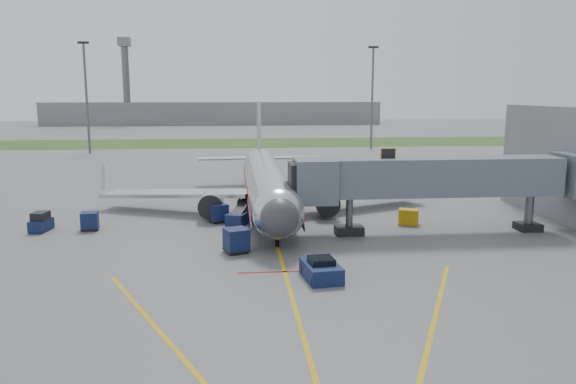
{
  "coord_description": "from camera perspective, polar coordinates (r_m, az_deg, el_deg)",
  "views": [
    {
      "loc": [
        -3.06,
        -37.96,
        11.16
      ],
      "look_at": [
        1.27,
        6.89,
        3.2
      ],
      "focal_mm": 35.0,
      "sensor_mm": 36.0,
      "label": 1
    }
  ],
  "objects": [
    {
      "name": "belt_loader",
      "position": [
        49.45,
        -4.73,
        -2.39
      ],
      "size": [
        2.95,
        4.75,
        2.26
      ],
      "color": "#0D0F3C",
      "rests_on": "ground"
    },
    {
      "name": "distant_terminal",
      "position": [
        208.2,
        -7.5,
        7.96
      ],
      "size": [
        120.0,
        14.0,
        8.0
      ],
      "primitive_type": "cube",
      "color": "slate",
      "rests_on": "ground"
    },
    {
      "name": "apron_markings",
      "position": [
        32.68,
        0.19,
        -9.94
      ],
      "size": [
        21.52,
        50.0,
        0.01
      ],
      "color": "gold",
      "rests_on": "ground"
    },
    {
      "name": "light_mast_right",
      "position": [
        116.4,
        8.55,
        9.72
      ],
      "size": [
        2.0,
        0.44,
        20.4
      ],
      "color": "#595B60",
      "rests_on": "ground"
    },
    {
      "name": "baggage_cart_a",
      "position": [
        40.03,
        -5.27,
        -4.91
      ],
      "size": [
        2.05,
        2.05,
        1.72
      ],
      "color": "#0D0F3C",
      "rests_on": "ground"
    },
    {
      "name": "ground",
      "position": [
        39.69,
        -0.88,
        -6.31
      ],
      "size": [
        400.0,
        400.0,
        0.0
      ],
      "primitive_type": "plane",
      "color": "#565659",
      "rests_on": "ground"
    },
    {
      "name": "light_mast_left",
      "position": [
        111.27,
        -19.8,
        9.24
      ],
      "size": [
        2.0,
        0.44,
        20.4
      ],
      "color": "#595B60",
      "rests_on": "ground"
    },
    {
      "name": "control_tower",
      "position": [
        206.39,
        -16.15,
        11.34
      ],
      "size": [
        4.0,
        4.0,
        30.0
      ],
      "color": "#595B60",
      "rests_on": "ground"
    },
    {
      "name": "baggage_tug",
      "position": [
        50.27,
        -23.81,
        -2.86
      ],
      "size": [
        1.51,
        2.42,
        1.59
      ],
      "color": "#0D0F3C",
      "rests_on": "ground"
    },
    {
      "name": "ground_power_cart",
      "position": [
        49.44,
        12.15,
        -2.49
      ],
      "size": [
        1.94,
        1.64,
        1.32
      ],
      "color": "#D5980C",
      "rests_on": "ground"
    },
    {
      "name": "jet_bridge",
      "position": [
        46.3,
        14.66,
        1.38
      ],
      "size": [
        25.3,
        4.0,
        6.9
      ],
      "color": "slate",
      "rests_on": "ground"
    },
    {
      "name": "airliner",
      "position": [
        53.98,
        -2.2,
        0.93
      ],
      "size": [
        32.1,
        35.67,
        10.25
      ],
      "color": "silver",
      "rests_on": "ground"
    },
    {
      "name": "baggage_cart_c",
      "position": [
        49.5,
        -7.09,
        -2.12
      ],
      "size": [
        1.95,
        1.95,
        1.61
      ],
      "color": "#0D0F3C",
      "rests_on": "ground"
    },
    {
      "name": "pushback_tug",
      "position": [
        34.45,
        3.39,
        -7.91
      ],
      "size": [
        2.37,
        3.46,
        1.35
      ],
      "color": "#0D0F3C",
      "rests_on": "ground"
    },
    {
      "name": "baggage_cart_b",
      "position": [
        49.13,
        -19.49,
        -2.78
      ],
      "size": [
        1.55,
        1.55,
        1.5
      ],
      "color": "#0D0F3C",
      "rests_on": "ground"
    },
    {
      "name": "grass_strip",
      "position": [
        128.48,
        -4.15,
        5.01
      ],
      "size": [
        300.0,
        25.0,
        0.01
      ],
      "primitive_type": "cube",
      "color": "#2D4C1E",
      "rests_on": "ground"
    },
    {
      "name": "ramp_worker",
      "position": [
        54.25,
        -6.82,
        -0.93
      ],
      "size": [
        0.78,
        0.62,
        1.86
      ],
      "primitive_type": "imported",
      "rotation": [
        0.0,
        0.0,
        0.29
      ],
      "color": "#A5D519",
      "rests_on": "ground"
    }
  ]
}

